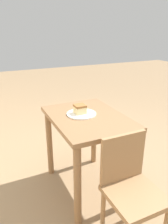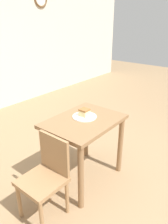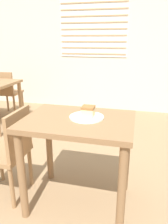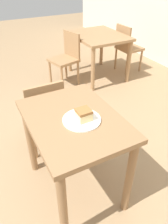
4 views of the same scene
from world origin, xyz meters
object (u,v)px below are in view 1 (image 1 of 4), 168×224
Objects in this scene: dining_table_near at (88,131)px; cake_slice at (80,109)px; plate at (81,114)px; chair_near_window at (130,186)px.

cake_slice is (0.07, 0.05, 0.20)m from dining_table_near.
plate is 2.76× the size of cake_slice.
dining_table_near is at bearing -147.30° from plate.
dining_table_near is 0.17m from plate.
dining_table_near is 3.17× the size of plate.
dining_table_near is 0.64m from chair_near_window.
dining_table_near is at bearing -145.18° from cake_slice.
chair_near_window is 8.37× the size of cake_slice.
chair_near_window is at bearing -172.25° from cake_slice.
chair_near_window is at bearing -175.67° from dining_table_near.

